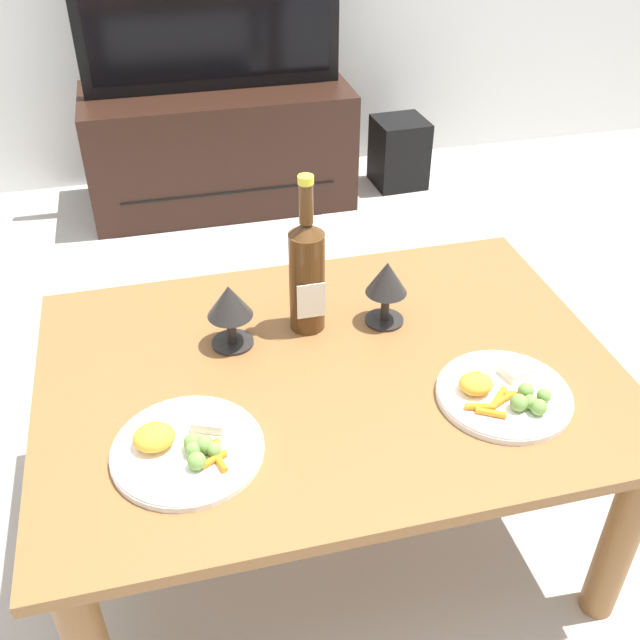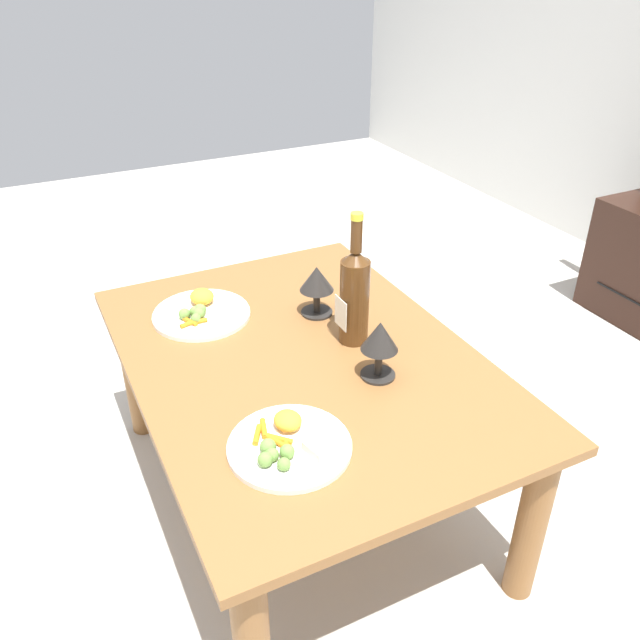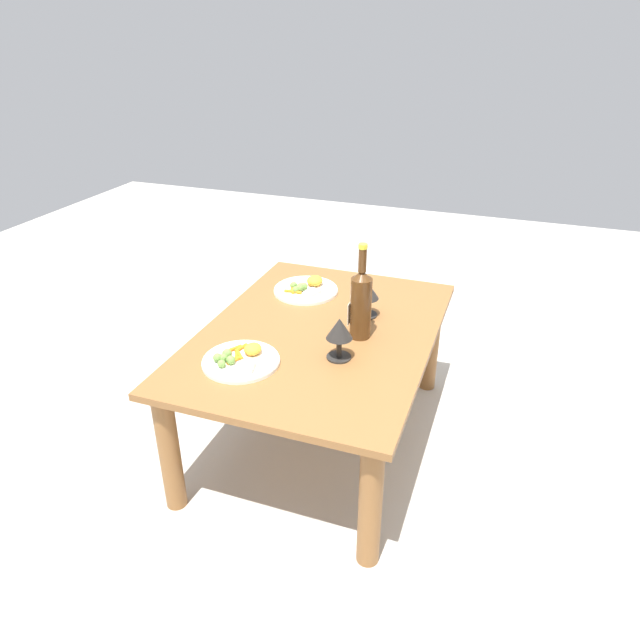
{
  "view_description": "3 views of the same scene",
  "coord_description": "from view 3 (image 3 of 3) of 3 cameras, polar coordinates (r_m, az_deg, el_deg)",
  "views": [
    {
      "loc": [
        -0.29,
        -1.08,
        1.4
      ],
      "look_at": [
        -0.01,
        0.06,
        0.56
      ],
      "focal_mm": 41.22,
      "sensor_mm": 36.0,
      "label": 1
    },
    {
      "loc": [
        1.21,
        -0.55,
        1.37
      ],
      "look_at": [
        -0.02,
        0.06,
        0.56
      ],
      "focal_mm": 36.53,
      "sensor_mm": 36.0,
      "label": 2
    },
    {
      "loc": [
        1.7,
        0.61,
        1.47
      ],
      "look_at": [
        0.05,
        0.02,
        0.55
      ],
      "focal_mm": 32.2,
      "sensor_mm": 36.0,
      "label": 3
    }
  ],
  "objects": [
    {
      "name": "goblet_left",
      "position": [
        2.13,
        4.66,
        2.78
      ],
      "size": [
        0.09,
        0.09,
        0.14
      ],
      "color": "black",
      "rests_on": "dining_table"
    },
    {
      "name": "wine_bottle",
      "position": [
        1.97,
        4.09,
        1.83
      ],
      "size": [
        0.07,
        0.08,
        0.34
      ],
      "color": "#4C2D14",
      "rests_on": "dining_table"
    },
    {
      "name": "goblet_right",
      "position": [
        1.85,
        1.94,
        -1.1
      ],
      "size": [
        0.09,
        0.09,
        0.15
      ],
      "color": "black",
      "rests_on": "dining_table"
    },
    {
      "name": "dining_table",
      "position": [
        2.1,
        -0.09,
        -2.99
      ],
      "size": [
        1.13,
        0.81,
        0.48
      ],
      "color": "brown",
      "rests_on": "ground_plane"
    },
    {
      "name": "ground_plane",
      "position": [
        2.33,
        -0.08,
        -11.5
      ],
      "size": [
        6.4,
        6.4,
        0.0
      ],
      "primitive_type": "plane",
      "color": "#B7B2A8"
    },
    {
      "name": "dinner_plate_right",
      "position": [
        1.88,
        -7.88,
        -3.92
      ],
      "size": [
        0.25,
        0.25,
        0.05
      ],
      "color": "white",
      "rests_on": "dining_table"
    },
    {
      "name": "dinner_plate_left",
      "position": [
        2.35,
        -1.37,
        3.12
      ],
      "size": [
        0.26,
        0.26,
        0.05
      ],
      "color": "white",
      "rests_on": "dining_table"
    }
  ]
}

